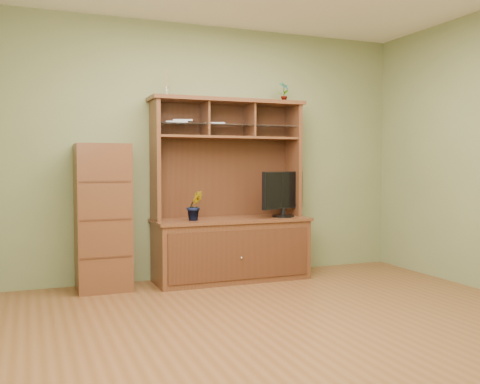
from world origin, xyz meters
TOP-DOWN VIEW (x-y plane):
  - room at (0.00, 0.00)m, footprint 4.54×4.04m
  - media_hutch at (0.14, 1.73)m, footprint 1.66×0.61m
  - monitor at (0.72, 1.65)m, footprint 0.59×0.29m
  - orchid_plant at (-0.27, 1.65)m, footprint 0.17×0.13m
  - top_plant at (0.80, 1.80)m, footprint 0.14×0.11m
  - reed_diffuser at (-0.52, 1.80)m, footprint 0.05×0.05m
  - magazines at (-0.26, 1.81)m, footprint 0.64×0.21m
  - side_cabinet at (-1.17, 1.75)m, footprint 0.50×0.46m

SIDE VIEW (x-z plane):
  - media_hutch at x=0.14m, z-range -0.43..1.47m
  - side_cabinet at x=-1.17m, z-range 0.00..1.41m
  - orchid_plant at x=-0.27m, z-range 0.65..0.95m
  - monitor at x=0.72m, z-range 0.66..1.15m
  - room at x=0.00m, z-range -0.02..2.72m
  - magazines at x=-0.26m, z-range 1.63..1.67m
  - reed_diffuser at x=-0.52m, z-range 1.87..2.15m
  - top_plant at x=0.80m, z-range 1.90..2.13m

